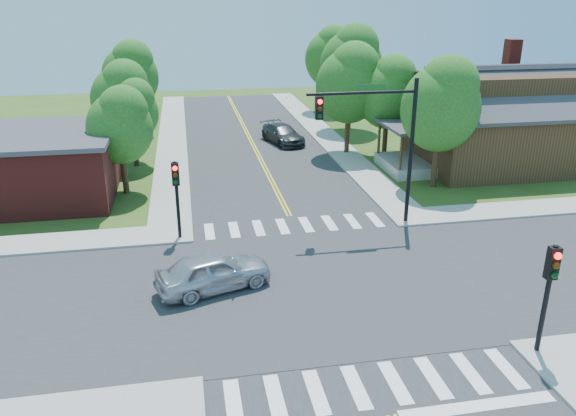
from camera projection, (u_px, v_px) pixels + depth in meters
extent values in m
plane|color=#355019|center=(325.00, 286.00, 22.22)|extent=(100.00, 100.00, 0.00)
cube|color=#2D2D30|center=(325.00, 285.00, 22.22)|extent=(10.00, 90.00, 0.04)
cube|color=#2D2D30|center=(325.00, 285.00, 22.21)|extent=(90.00, 10.00, 0.04)
cube|color=#2D2D30|center=(325.00, 286.00, 22.22)|extent=(10.20, 10.20, 0.06)
cube|color=#9E9B93|center=(323.00, 134.00, 46.21)|extent=(2.20, 40.00, 0.14)
cube|color=#9E9B93|center=(172.00, 140.00, 44.12)|extent=(2.20, 40.00, 0.14)
cube|color=white|center=(209.00, 231.00, 27.18)|extent=(0.45, 2.00, 0.01)
cube|color=white|center=(234.00, 230.00, 27.39)|extent=(0.45, 2.00, 0.01)
cube|color=white|center=(259.00, 228.00, 27.59)|extent=(0.45, 2.00, 0.01)
cube|color=white|center=(282.00, 226.00, 27.80)|extent=(0.45, 2.00, 0.01)
cube|color=white|center=(306.00, 224.00, 28.00)|extent=(0.45, 2.00, 0.01)
cube|color=white|center=(329.00, 223.00, 28.21)|extent=(0.45, 2.00, 0.01)
cube|color=white|center=(352.00, 221.00, 28.41)|extent=(0.45, 2.00, 0.01)
cube|color=white|center=(375.00, 219.00, 28.62)|extent=(0.45, 2.00, 0.01)
cube|color=white|center=(233.00, 402.00, 15.79)|extent=(0.45, 2.00, 0.01)
cube|color=white|center=(275.00, 397.00, 16.00)|extent=(0.45, 2.00, 0.01)
cube|color=white|center=(316.00, 392.00, 16.20)|extent=(0.45, 2.00, 0.01)
cube|color=white|center=(356.00, 387.00, 16.41)|extent=(0.45, 2.00, 0.01)
cube|color=white|center=(395.00, 382.00, 16.61)|extent=(0.45, 2.00, 0.01)
cube|color=white|center=(433.00, 377.00, 16.82)|extent=(0.45, 2.00, 0.01)
cube|color=white|center=(470.00, 373.00, 17.02)|extent=(0.45, 2.00, 0.01)
cube|color=white|center=(506.00, 368.00, 17.23)|extent=(0.45, 2.00, 0.01)
cube|color=yellow|center=(246.00, 134.00, 46.30)|extent=(0.10, 37.50, 0.01)
cube|color=yellow|center=(249.00, 133.00, 46.34)|extent=(0.10, 37.50, 0.01)
cube|color=white|center=(477.00, 407.00, 15.67)|extent=(4.60, 0.45, 0.09)
cylinder|color=black|center=(411.00, 154.00, 27.04)|extent=(0.20, 0.20, 7.20)
cylinder|color=black|center=(362.00, 93.00, 25.53)|extent=(5.20, 0.14, 0.14)
cube|color=#19591E|center=(371.00, 87.00, 25.46)|extent=(1.40, 0.04, 0.30)
cube|color=black|center=(319.00, 108.00, 25.41)|extent=(0.34, 0.28, 1.05)
sphere|color=#FF0C0C|center=(320.00, 102.00, 25.14)|extent=(0.22, 0.22, 0.22)
sphere|color=#3F2605|center=(320.00, 109.00, 25.26)|extent=(0.22, 0.22, 0.22)
sphere|color=#05330F|center=(320.00, 116.00, 25.37)|extent=(0.22, 0.22, 0.22)
cylinder|color=black|center=(545.00, 301.00, 17.36)|extent=(0.16, 0.16, 3.80)
cube|color=black|center=(553.00, 263.00, 16.89)|extent=(0.34, 0.28, 1.05)
sphere|color=#FF0C0C|center=(558.00, 256.00, 16.62)|extent=(0.22, 0.22, 0.22)
sphere|color=#3F2605|center=(556.00, 266.00, 16.73)|extent=(0.22, 0.22, 0.22)
sphere|color=#05330F|center=(554.00, 275.00, 16.85)|extent=(0.22, 0.22, 0.22)
cylinder|color=black|center=(177.00, 202.00, 25.73)|extent=(0.16, 0.16, 3.80)
cube|color=black|center=(175.00, 174.00, 25.26)|extent=(0.34, 0.28, 1.05)
sphere|color=#FF0C0C|center=(175.00, 168.00, 24.99)|extent=(0.22, 0.22, 0.22)
sphere|color=#3F2605|center=(175.00, 175.00, 25.11)|extent=(0.22, 0.22, 0.22)
sphere|color=#05330F|center=(176.00, 182.00, 25.22)|extent=(0.22, 0.22, 0.22)
cube|color=#372713|center=(496.00, 136.00, 37.15)|extent=(10.00, 8.00, 4.00)
cube|color=#9E9B93|center=(404.00, 165.00, 36.66)|extent=(2.60, 4.50, 0.70)
cylinder|color=#372713|center=(401.00, 156.00, 34.19)|extent=(0.18, 0.18, 2.50)
cylinder|color=#372713|center=(379.00, 140.00, 37.87)|extent=(0.18, 0.18, 2.50)
cube|color=#38383D|center=(407.00, 126.00, 35.74)|extent=(2.80, 4.80, 0.18)
cube|color=maroon|center=(505.00, 102.00, 40.24)|extent=(0.90, 0.90, 7.11)
cube|color=maroon|center=(21.00, 168.00, 31.30)|extent=(10.00, 8.00, 3.50)
cube|color=#38383D|center=(15.00, 135.00, 30.64)|extent=(10.40, 8.40, 0.25)
cylinder|color=#382314|center=(435.00, 163.00, 33.19)|extent=(0.34, 0.34, 2.89)
ellipsoid|color=#215218|center=(440.00, 108.00, 32.03)|extent=(4.56, 4.33, 5.01)
sphere|color=#215218|center=(449.00, 84.00, 31.41)|extent=(3.34, 3.34, 3.34)
cylinder|color=#382314|center=(385.00, 138.00, 39.49)|extent=(0.34, 0.34, 2.65)
ellipsoid|color=#215218|center=(388.00, 95.00, 38.42)|extent=(4.19, 3.98, 4.61)
sphere|color=#215218|center=(394.00, 77.00, 37.84)|extent=(3.07, 3.07, 3.07)
cylinder|color=#382314|center=(349.00, 110.00, 47.46)|extent=(0.34, 0.34, 3.26)
ellipsoid|color=#215218|center=(351.00, 66.00, 46.15)|extent=(5.14, 4.88, 5.66)
sphere|color=#215218|center=(356.00, 46.00, 45.47)|extent=(3.77, 3.77, 3.77)
cylinder|color=#382314|center=(329.00, 95.00, 54.95)|extent=(0.34, 0.34, 3.06)
ellipsoid|color=#215218|center=(330.00, 59.00, 53.72)|extent=(4.84, 4.60, 5.32)
sphere|color=#215218|center=(334.00, 44.00, 53.07)|extent=(3.55, 3.55, 3.55)
cylinder|color=#382314|center=(125.00, 173.00, 32.27)|extent=(0.34, 0.34, 2.32)
ellipsoid|color=#215218|center=(120.00, 128.00, 31.33)|extent=(3.66, 3.48, 4.03)
sphere|color=#215218|center=(123.00, 109.00, 30.81)|extent=(2.69, 2.69, 2.69)
cylinder|color=#382314|center=(127.00, 143.00, 38.31)|extent=(0.34, 0.34, 2.58)
ellipsoid|color=#215218|center=(122.00, 100.00, 37.27)|extent=(4.08, 3.87, 4.48)
sphere|color=#215218|center=(125.00, 82.00, 36.70)|extent=(2.99, 2.99, 2.99)
cylinder|color=#382314|center=(134.00, 117.00, 45.96)|extent=(0.34, 0.34, 2.82)
ellipsoid|color=#215218|center=(130.00, 77.00, 44.82)|extent=(4.46, 4.23, 4.90)
sphere|color=#215218|center=(132.00, 60.00, 44.21)|extent=(3.27, 3.27, 3.27)
cylinder|color=#382314|center=(139.00, 102.00, 53.99)|extent=(0.34, 0.34, 2.23)
ellipsoid|color=#215218|center=(137.00, 75.00, 53.09)|extent=(3.53, 3.35, 3.88)
sphere|color=#215218|center=(139.00, 64.00, 52.58)|extent=(2.59, 2.59, 2.59)
cylinder|color=#382314|center=(347.00, 134.00, 40.10)|extent=(0.34, 0.34, 2.95)
ellipsoid|color=#215218|center=(349.00, 87.00, 38.91)|extent=(4.65, 4.42, 5.12)
sphere|color=#215218|center=(355.00, 66.00, 38.29)|extent=(3.41, 3.41, 3.41)
cylinder|color=#382314|center=(135.00, 150.00, 37.43)|extent=(0.34, 0.34, 2.19)
ellipsoid|color=#215218|center=(132.00, 113.00, 36.55)|extent=(3.46, 3.29, 3.80)
sphere|color=#215218|center=(135.00, 97.00, 36.05)|extent=(2.54, 2.54, 2.54)
imported|color=silver|center=(213.00, 272.00, 21.65)|extent=(4.34, 5.48, 1.52)
imported|color=#303336|center=(283.00, 134.00, 43.19)|extent=(4.46, 5.87, 1.41)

